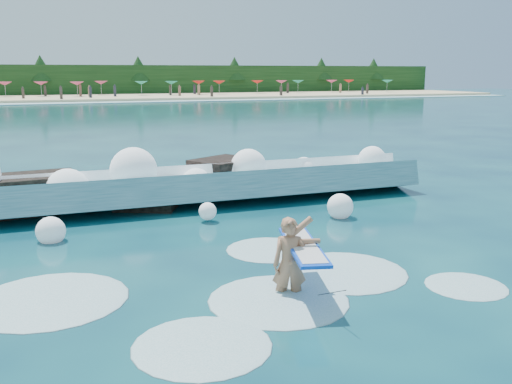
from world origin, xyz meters
The scene contains 11 objects.
ground centered at (0.00, 0.00, 0.00)m, with size 200.00×200.00×0.00m, color #07293D.
beach centered at (0.00, 78.00, 0.20)m, with size 140.00×20.00×0.40m, color tan.
wet_band centered at (0.00, 67.00, 0.04)m, with size 140.00×5.00×0.08m, color silver.
treeline centered at (0.00, 88.00, 2.50)m, with size 140.00×4.00×5.00m, color black.
breaking_wave centered at (0.35, 6.62, 0.49)m, with size 16.15×2.60×1.39m.
rock_cluster centered at (-0.57, 7.16, 0.42)m, with size 8.09×3.27×1.31m.
surfer_with_board centered at (1.00, -1.11, 0.62)m, with size 1.18×2.88×1.68m.
wave_spray centered at (-0.93, 6.46, 0.89)m, with size 14.76×4.51×2.00m.
surf_foam centered at (0.02, -0.61, 0.00)m, with size 9.29×5.84×0.14m.
beach_umbrellas centered at (0.25, 79.77, 2.25)m, with size 112.28×6.74×0.50m.
beachgoers centered at (1.83, 73.79, 1.06)m, with size 96.17×13.63×1.92m.
Camera 1 is at (-3.05, -9.80, 3.87)m, focal length 40.00 mm.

